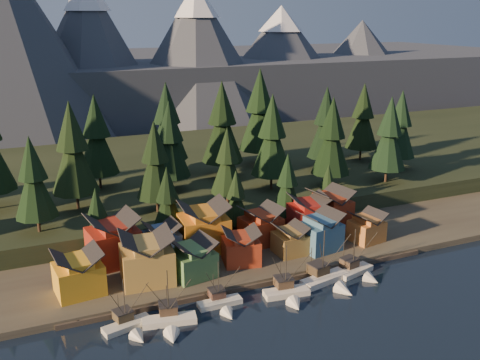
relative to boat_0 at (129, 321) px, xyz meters
name	(u,v)px	position (x,y,z in m)	size (l,w,h in m)	color
ground	(296,324)	(27.91, -9.64, -1.99)	(500.00, 500.00, 0.00)	black
shore_strip	(217,238)	(27.91, 30.36, -1.24)	(400.00, 50.00, 1.50)	#383129
hillside	(163,175)	(27.91, 80.36, 1.01)	(420.00, 100.00, 6.00)	black
dock	(258,281)	(27.91, 6.86, -1.49)	(80.00, 4.00, 1.00)	#4D4337
mountain_ridge	(89,70)	(23.71, 203.95, 24.06)	(560.00, 190.00, 90.00)	#4D5463
boat_0	(129,321)	(0.00, 0.00, 0.00)	(9.33, 9.77, 10.46)	beige
boat_1	(170,316)	(6.85, -1.49, 0.13)	(10.31, 10.92, 11.32)	white
boat_2	(222,299)	(17.64, 0.90, -0.12)	(8.75, 9.53, 9.98)	white
boat_3	(289,287)	(30.96, -0.81, 0.30)	(9.53, 10.19, 11.63)	silver
boat_4	(329,274)	(41.21, 0.79, 0.35)	(11.58, 12.21, 12.55)	silver
boat_5	(359,266)	(49.13, 1.73, 0.23)	(9.36, 9.92, 11.24)	beige
house_front_0	(78,271)	(-6.49, 14.39, 4.08)	(9.58, 9.16, 8.71)	gold
house_front_1	(147,256)	(6.72, 13.95, 4.96)	(10.79, 10.43, 10.38)	#A8823B
house_front_2	(193,257)	(15.86, 12.58, 3.67)	(9.46, 9.51, 7.93)	#4A7B42
house_front_3	(241,245)	(27.36, 14.27, 3.56)	(8.83, 8.55, 7.72)	#9E3018
house_front_4	(290,239)	(39.38, 14.45, 3.03)	(6.74, 7.24, 6.71)	olive
house_front_5	(320,230)	(46.70, 13.65, 4.22)	(9.71, 9.08, 8.97)	#386485
house_front_6	(367,226)	(59.40, 13.46, 3.28)	(8.22, 7.89, 7.18)	#BE7031
house_back_0	(113,238)	(2.08, 25.04, 5.24)	(11.28, 10.94, 10.93)	maroon
house_back_1	(162,239)	(12.48, 23.69, 3.72)	(7.63, 7.72, 8.02)	#3C5A8F
house_back_2	(204,225)	(22.27, 24.01, 5.45)	(11.32, 10.51, 11.32)	orange
house_back_3	(261,224)	(35.83, 22.24, 4.20)	(9.81, 8.99, 8.94)	maroon
house_back_4	(308,214)	(48.97, 23.08, 4.57)	(10.10, 9.81, 9.64)	maroon
house_back_5	(330,208)	(55.61, 23.80, 4.83)	(10.35, 10.44, 10.14)	maroon
tree_hill_2	(33,180)	(-12.09, 38.36, 16.18)	(9.56, 9.56, 22.27)	#332319
tree_hill_3	(73,151)	(-2.09, 50.36, 19.03)	(11.80, 11.80, 27.49)	#332319
tree_hill_4	(97,138)	(5.91, 65.36, 18.57)	(11.44, 11.44, 26.64)	#332319
tree_hill_5	(155,163)	(15.91, 40.36, 16.64)	(9.92, 9.92, 23.11)	#332319
tree_hill_6	(170,142)	(23.91, 55.36, 17.79)	(10.83, 10.83, 25.22)	#332319
tree_hill_7	(227,163)	(33.91, 38.36, 15.17)	(8.77, 8.77, 20.43)	#332319
tree_hill_8	(222,125)	(41.91, 62.36, 19.84)	(12.43, 12.43, 28.96)	#332319
tree_hill_9	(272,138)	(49.91, 45.36, 18.72)	(11.55, 11.55, 26.92)	#332319
tree_hill_10	(260,113)	(57.91, 70.36, 21.06)	(13.39, 13.39, 31.19)	#332319
tree_hill_11	(332,139)	(65.91, 40.36, 18.16)	(11.12, 11.12, 25.90)	#332319
tree_hill_12	(326,125)	(73.91, 56.36, 18.41)	(11.31, 11.31, 26.34)	#332319
tree_hill_13	(389,136)	(83.91, 38.36, 17.81)	(10.84, 10.84, 25.26)	#332319
tree_hill_14	(363,118)	(91.91, 62.36, 18.15)	(11.11, 11.11, 25.88)	#332319
tree_hill_15	(167,124)	(27.91, 72.36, 19.37)	(12.06, 12.06, 28.10)	#332319
tree_hill_17	(400,127)	(95.91, 48.36, 17.70)	(10.76, 10.76, 25.06)	#332319
tree_shore_0	(98,218)	(-0.09, 30.36, 8.19)	(6.82, 6.82, 15.90)	#332319
tree_shore_1	(168,202)	(15.91, 30.36, 9.80)	(8.09, 8.09, 18.85)	#332319
tree_shore_2	(236,199)	(32.91, 30.36, 8.24)	(6.87, 6.87, 16.00)	#332319
tree_shore_3	(287,186)	(46.91, 30.36, 9.78)	(8.07, 8.07, 18.81)	#332319
tree_shore_4	(328,189)	(58.91, 30.36, 7.48)	(6.27, 6.27, 14.60)	#332319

